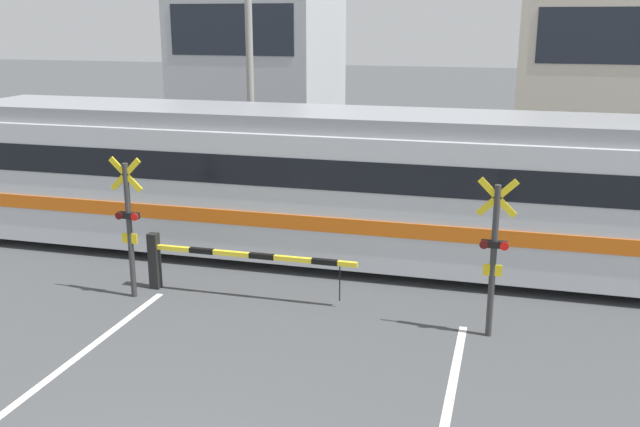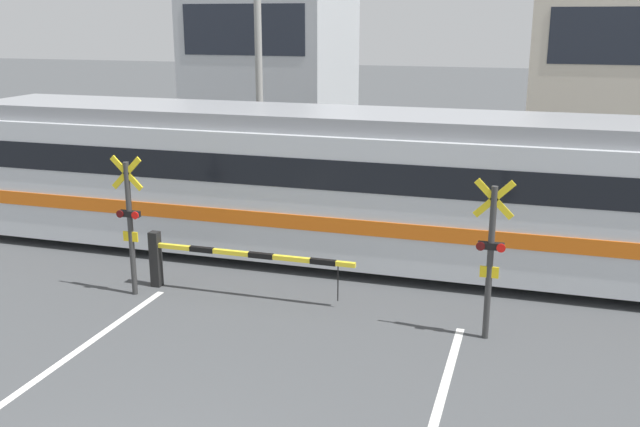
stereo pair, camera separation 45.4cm
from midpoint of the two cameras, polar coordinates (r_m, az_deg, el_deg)
The scene contains 11 objects.
rail_track_near at distance 16.03m, azimuth 2.10°, elevation -4.29°, with size 50.00×0.10×0.08m.
rail_track_far at distance 17.35m, azimuth 3.34°, elevation -2.76°, with size 50.00×0.10×0.08m.
commuter_train at distance 16.08m, azimuth 4.52°, elevation 2.41°, with size 19.57×2.91×3.43m.
crossing_barrier_near at distance 14.59m, azimuth -8.22°, elevation -3.48°, with size 4.38×0.20×1.18m.
crossing_barrier_far at distance 18.90m, azimuth 11.29°, elevation 0.74°, with size 4.38×0.20×1.18m.
crossing_signal_left at distance 14.53m, azimuth -14.11°, elevation -0.50°, with size 0.68×0.15×2.86m.
crossing_signal_right at distance 12.52m, azimuth 14.50°, elevation -3.08°, with size 0.68×0.15×2.86m.
pedestrian at distance 22.42m, azimuth 7.11°, elevation 3.74°, with size 0.38×0.22×1.67m.
building_left_of_street at distance 29.76m, azimuth -3.34°, elevation 13.67°, with size 5.68×6.13×9.14m.
building_right_of_street at distance 28.07m, azimuth 24.18°, elevation 12.05°, with size 6.81×6.13×8.90m.
utility_pole_streetside at distance 22.34m, azimuth -4.32°, elevation 10.93°, with size 0.22×0.22×7.44m.
Camera 2 is at (4.11, -5.17, 5.42)m, focal length 40.00 mm.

